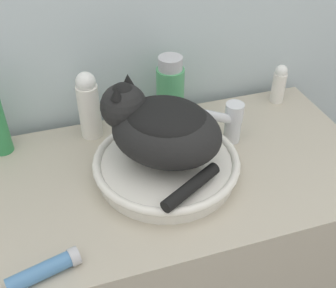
{
  "coord_description": "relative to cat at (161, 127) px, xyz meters",
  "views": [
    {
      "loc": [
        -0.26,
        -0.47,
        1.55
      ],
      "look_at": [
        -0.03,
        0.25,
        0.96
      ],
      "focal_mm": 45.0,
      "sensor_mm": 36.0,
      "label": 1
    }
  ],
  "objects": [
    {
      "name": "cat",
      "position": [
        0.0,
        0.0,
        0.0
      ],
      "size": [
        0.32,
        0.33,
        0.19
      ],
      "rotation": [
        0.0,
        0.0,
        2.48
      ],
      "color": "black",
      "rests_on": "sink_basin"
    },
    {
      "name": "mouthwash_bottle",
      "position": [
        0.09,
        0.21,
        -0.04
      ],
      "size": [
        0.08,
        0.08,
        0.2
      ],
      "color": "#4CA366",
      "rests_on": "vanity_counter"
    },
    {
      "name": "sink_basin",
      "position": [
        0.01,
        -0.01,
        -0.11
      ],
      "size": [
        0.35,
        0.35,
        0.05
      ],
      "color": "white",
      "rests_on": "vanity_counter"
    },
    {
      "name": "vanity_counter",
      "position": [
        0.04,
        -0.0,
        -0.57
      ],
      "size": [
        0.97,
        0.53,
        0.86
      ],
      "color": "#B2A893",
      "rests_on": "ground_plane"
    },
    {
      "name": "cream_tube",
      "position": [
        -0.29,
        -0.21,
        -0.12
      ],
      "size": [
        0.14,
        0.07,
        0.04
      ],
      "rotation": [
        0.0,
        0.0,
        0.25
      ],
      "color": "#4C7FB2",
      "rests_on": "vanity_counter"
    },
    {
      "name": "deodorant_stick",
      "position": [
        0.43,
        0.21,
        -0.08
      ],
      "size": [
        0.04,
        0.04,
        0.12
      ],
      "color": "white",
      "rests_on": "vanity_counter"
    },
    {
      "name": "lotion_bottle_white",
      "position": [
        -0.13,
        0.21,
        -0.04
      ],
      "size": [
        0.06,
        0.06,
        0.19
      ],
      "color": "white",
      "rests_on": "vanity_counter"
    },
    {
      "name": "faucet",
      "position": [
        0.2,
        0.06,
        -0.07
      ],
      "size": [
        0.15,
        0.08,
        0.15
      ],
      "rotation": [
        0.0,
        0.0,
        -2.8
      ],
      "color": "silver",
      "rests_on": "vanity_counter"
    }
  ]
}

